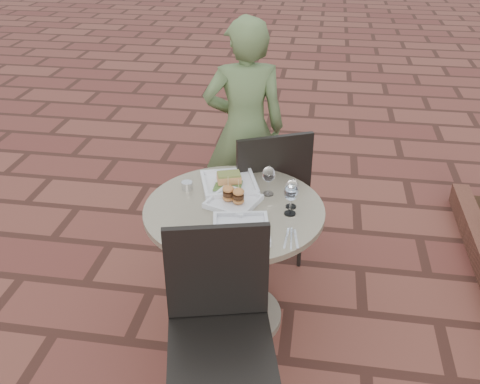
# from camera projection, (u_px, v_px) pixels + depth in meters

# --- Properties ---
(ground) EXTENTS (60.00, 60.00, 0.00)m
(ground) POSITION_uv_depth(u_px,v_px,m) (204.00, 351.00, 2.80)
(ground) COLOR brown
(ground) RESTS_ON ground
(cafe_table) EXTENTS (0.90, 0.90, 0.73)m
(cafe_table) POSITION_uv_depth(u_px,v_px,m) (234.00, 247.00, 2.77)
(cafe_table) COLOR gray
(cafe_table) RESTS_ON ground
(chair_far) EXTENTS (0.58, 0.58, 0.93)m
(chair_far) POSITION_uv_depth(u_px,v_px,m) (268.00, 188.00, 3.18)
(chair_far) COLOR black
(chair_far) RESTS_ON ground
(chair_near) EXTENTS (0.53, 0.53, 0.93)m
(chair_near) POSITION_uv_depth(u_px,v_px,m) (219.00, 316.00, 2.24)
(chair_near) COLOR black
(chair_near) RESTS_ON ground
(diner) EXTENTS (0.60, 0.47, 1.47)m
(diner) POSITION_uv_depth(u_px,v_px,m) (245.00, 130.00, 3.48)
(diner) COLOR #4C6236
(diner) RESTS_ON ground
(plate_salmon) EXTENTS (0.35, 0.35, 0.08)m
(plate_salmon) POSITION_uv_depth(u_px,v_px,m) (229.00, 182.00, 2.82)
(plate_salmon) COLOR white
(plate_salmon) RESTS_ON cafe_table
(plate_sliders) EXTENTS (0.29, 0.29, 0.15)m
(plate_sliders) POSITION_uv_depth(u_px,v_px,m) (233.00, 199.00, 2.67)
(plate_sliders) COLOR white
(plate_sliders) RESTS_ON cafe_table
(plate_tuna) EXTENTS (0.30, 0.30, 0.03)m
(plate_tuna) POSITION_uv_depth(u_px,v_px,m) (241.00, 229.00, 2.46)
(plate_tuna) COLOR white
(plate_tuna) RESTS_ON cafe_table
(wine_glass_right) EXTENTS (0.07, 0.07, 0.16)m
(wine_glass_right) POSITION_uv_depth(u_px,v_px,m) (291.00, 193.00, 2.54)
(wine_glass_right) COLOR white
(wine_glass_right) RESTS_ON cafe_table
(wine_glass_mid) EXTENTS (0.07, 0.07, 0.16)m
(wine_glass_mid) POSITION_uv_depth(u_px,v_px,m) (269.00, 175.00, 2.71)
(wine_glass_mid) COLOR white
(wine_glass_mid) RESTS_ON cafe_table
(wine_glass_far) EXTENTS (0.06, 0.06, 0.15)m
(wine_glass_far) POSITION_uv_depth(u_px,v_px,m) (292.00, 188.00, 2.60)
(wine_glass_far) COLOR white
(wine_glass_far) RESTS_ON cafe_table
(steel_ramekin) EXTENTS (0.06, 0.06, 0.04)m
(steel_ramekin) POSITION_uv_depth(u_px,v_px,m) (187.00, 186.00, 2.80)
(steel_ramekin) COLOR silver
(steel_ramekin) RESTS_ON cafe_table
(cutlery_set) EXTENTS (0.09, 0.18, 0.00)m
(cutlery_set) POSITION_uv_depth(u_px,v_px,m) (291.00, 239.00, 2.41)
(cutlery_set) COLOR silver
(cutlery_set) RESTS_ON cafe_table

